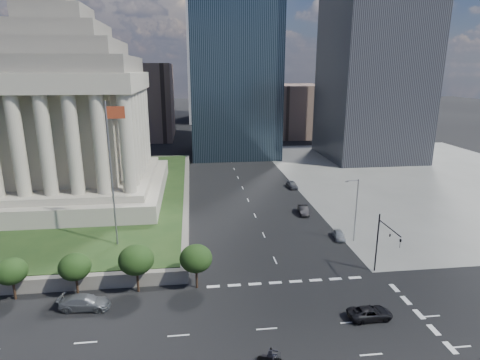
{
  "coord_description": "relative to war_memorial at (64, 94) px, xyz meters",
  "views": [
    {
      "loc": [
        -11.03,
        -30.1,
        25.77
      ],
      "look_at": [
        -5.63,
        14.39,
        13.41
      ],
      "focal_mm": 30.0,
      "sensor_mm": 36.0,
      "label": 1
    }
  ],
  "objects": [
    {
      "name": "ground",
      "position": [
        34.0,
        52.0,
        -21.4
      ],
      "size": [
        500.0,
        500.0,
        0.0
      ],
      "primitive_type": "plane",
      "color": "black",
      "rests_on": "ground"
    },
    {
      "name": "sidewalk_ne",
      "position": [
        80.0,
        12.0,
        -21.38
      ],
      "size": [
        68.0,
        90.0,
        0.03
      ],
      "primitive_type": "cube",
      "color": "slate",
      "rests_on": "ground"
    },
    {
      "name": "plaza_terrace",
      "position": [
        -11.0,
        2.0,
        -20.5
      ],
      "size": [
        66.0,
        70.0,
        1.8
      ],
      "primitive_type": "cube",
      "color": "#625B54",
      "rests_on": "ground"
    },
    {
      "name": "plaza_lawn",
      "position": [
        -11.0,
        2.0,
        -19.55
      ],
      "size": [
        64.0,
        68.0,
        0.1
      ],
      "primitive_type": "cube",
      "color": "#1D3616",
      "rests_on": "plaza_terrace"
    },
    {
      "name": "war_memorial",
      "position": [
        0.0,
        0.0,
        0.0
      ],
      "size": [
        34.0,
        34.0,
        39.0
      ],
      "primitive_type": null,
      "color": "#A8A08D",
      "rests_on": "plaza_lawn"
    },
    {
      "name": "flagpole",
      "position": [
        12.17,
        -24.0,
        -8.29
      ],
      "size": [
        2.52,
        0.24,
        20.0
      ],
      "color": "slate",
      "rests_on": "plaza_lawn"
    },
    {
      "name": "midrise_glass",
      "position": [
        36.0,
        47.0,
        8.6
      ],
      "size": [
        26.0,
        26.0,
        60.0
      ],
      "primitive_type": "cube",
      "color": "black",
      "rests_on": "ground"
    },
    {
      "name": "building_filler_ne",
      "position": [
        66.0,
        82.0,
        -11.4
      ],
      "size": [
        20.0,
        30.0,
        20.0
      ],
      "primitive_type": "cube",
      "color": "brown",
      "rests_on": "ground"
    },
    {
      "name": "building_filler_nw",
      "position": [
        4.0,
        82.0,
        -7.4
      ],
      "size": [
        24.0,
        30.0,
        28.0
      ],
      "primitive_type": "cube",
      "color": "brown",
      "rests_on": "ground"
    },
    {
      "name": "traffic_signal_ne",
      "position": [
        46.5,
        -34.3,
        -16.15
      ],
      "size": [
        0.3,
        5.74,
        8.0
      ],
      "color": "black",
      "rests_on": "ground"
    },
    {
      "name": "street_lamp_north",
      "position": [
        47.33,
        -23.0,
        -15.74
      ],
      "size": [
        2.13,
        0.22,
        10.0
      ],
      "color": "slate",
      "rests_on": "ground"
    },
    {
      "name": "pickup_truck",
      "position": [
        41.3,
        -42.56,
        -20.74
      ],
      "size": [
        4.86,
        2.38,
        1.33
      ],
      "primitive_type": "imported",
      "rotation": [
        0.0,
        0.0,
        1.61
      ],
      "color": "black",
      "rests_on": "ground"
    },
    {
      "name": "suv_grey",
      "position": [
        10.56,
        -37.0,
        -20.59
      ],
      "size": [
        2.75,
        5.74,
        1.61
      ],
      "primitive_type": "imported",
      "rotation": [
        0.0,
        0.0,
        1.48
      ],
      "color": "#575A5E",
      "rests_on": "ground"
    },
    {
      "name": "parked_sedan_near",
      "position": [
        45.5,
        -21.89,
        -20.74
      ],
      "size": [
        2.05,
        4.03,
        1.31
      ],
      "primitive_type": "imported",
      "rotation": [
        0.0,
        0.0,
        -0.13
      ],
      "color": "#989CA0",
      "rests_on": "ground"
    },
    {
      "name": "parked_sedan_mid",
      "position": [
        43.0,
        -10.31,
        -20.64
      ],
      "size": [
        2.15,
        4.77,
        1.52
      ],
      "primitive_type": "imported",
      "rotation": [
        0.0,
        0.0,
        -0.12
      ],
      "color": "black",
      "rests_on": "ground"
    },
    {
      "name": "parked_sedan_far",
      "position": [
        45.09,
        6.61,
        -20.64
      ],
      "size": [
        4.57,
        2.16,
        1.51
      ],
      "primitive_type": "imported",
      "rotation": [
        0.0,
        0.0,
        0.09
      ],
      "color": "#525359",
      "rests_on": "ground"
    },
    {
      "name": "motorcycle_trail",
      "position": [
        29.34,
        -48.01,
        -20.52
      ],
      "size": [
        2.45,
        1.34,
        1.76
      ],
      "primitive_type": null,
      "rotation": [
        0.0,
        0.0,
        -0.31
      ],
      "color": "black",
      "rests_on": "ground"
    }
  ]
}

